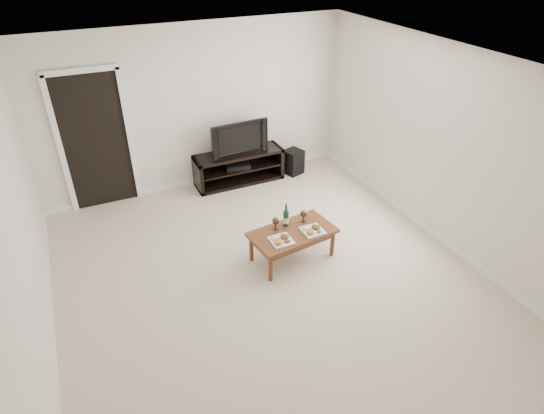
{
  "coord_description": "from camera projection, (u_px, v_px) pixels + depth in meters",
  "views": [
    {
      "loc": [
        -1.8,
        -3.96,
        3.75
      ],
      "look_at": [
        0.27,
        0.49,
        0.7
      ],
      "focal_mm": 30.0,
      "sensor_mm": 36.0,
      "label": 1
    }
  ],
  "objects": [
    {
      "name": "doorway",
      "position": [
        96.0,
        143.0,
        6.69
      ],
      "size": [
        0.9,
        0.02,
        2.05
      ],
      "primitive_type": "cube",
      "color": "black",
      "rests_on": "ground"
    },
    {
      "name": "media_console",
      "position": [
        239.0,
        167.0,
        7.67
      ],
      "size": [
        1.49,
        0.45,
        0.55
      ],
      "primitive_type": "cube",
      "color": "black",
      "rests_on": "ground"
    },
    {
      "name": "goblet_left",
      "position": [
        276.0,
        223.0,
        5.82
      ],
      "size": [
        0.09,
        0.09,
        0.17
      ],
      "primitive_type": null,
      "color": "#3A311F",
      "rests_on": "coffee_table"
    },
    {
      "name": "coffee_table",
      "position": [
        292.0,
        245.0,
        5.92
      ],
      "size": [
        1.15,
        0.72,
        0.42
      ],
      "primitive_type": "cube",
      "rotation": [
        0.0,
        0.0,
        0.12
      ],
      "color": "brown",
      "rests_on": "ground"
    },
    {
      "name": "av_receiver",
      "position": [
        237.0,
        165.0,
        7.62
      ],
      "size": [
        0.45,
        0.37,
        0.08
      ],
      "primitive_type": "cube",
      "rotation": [
        0.0,
        0.0,
        -0.19
      ],
      "color": "black",
      "rests_on": "media_console"
    },
    {
      "name": "ceiling",
      "position": [
        268.0,
        66.0,
        4.3
      ],
      "size": [
        5.0,
        5.5,
        0.04
      ],
      "primitive_type": "cube",
      "color": "white",
      "rests_on": "back_wall"
    },
    {
      "name": "floor",
      "position": [
        269.0,
        278.0,
        5.68
      ],
      "size": [
        5.5,
        5.5,
        0.0
      ],
      "primitive_type": "plane",
      "color": "beige",
      "rests_on": "ground"
    },
    {
      "name": "goblet_right",
      "position": [
        304.0,
        216.0,
        5.96
      ],
      "size": [
        0.09,
        0.09,
        0.17
      ],
      "primitive_type": null,
      "color": "#3A311F",
      "rests_on": "coffee_table"
    },
    {
      "name": "back_wall",
      "position": [
        195.0,
        109.0,
        7.13
      ],
      "size": [
        5.0,
        0.04,
        2.6
      ],
      "primitive_type": "cube",
      "color": "silver",
      "rests_on": "ground"
    },
    {
      "name": "television",
      "position": [
        238.0,
        137.0,
        7.37
      ],
      "size": [
        0.98,
        0.18,
        0.56
      ],
      "primitive_type": "imported",
      "rotation": [
        0.0,
        0.0,
        0.05
      ],
      "color": "black",
      "rests_on": "media_console"
    },
    {
      "name": "plate_left",
      "position": [
        281.0,
        239.0,
        5.62
      ],
      "size": [
        0.27,
        0.27,
        0.07
      ],
      "primitive_type": "cube",
      "color": "white",
      "rests_on": "coffee_table"
    },
    {
      "name": "subwoofer",
      "position": [
        293.0,
        162.0,
        7.98
      ],
      "size": [
        0.36,
        0.36,
        0.43
      ],
      "primitive_type": "cube",
      "rotation": [
        0.0,
        0.0,
        0.31
      ],
      "color": "black",
      "rests_on": "ground"
    },
    {
      "name": "plate_right",
      "position": [
        313.0,
        229.0,
        5.8
      ],
      "size": [
        0.27,
        0.27,
        0.07
      ],
      "primitive_type": "cube",
      "color": "white",
      "rests_on": "coffee_table"
    },
    {
      "name": "wine_bottle",
      "position": [
        286.0,
        214.0,
        5.83
      ],
      "size": [
        0.07,
        0.07,
        0.35
      ],
      "primitive_type": "cylinder",
      "color": "#0E341B",
      "rests_on": "coffee_table"
    }
  ]
}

